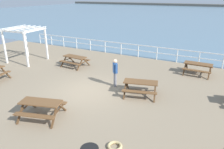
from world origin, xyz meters
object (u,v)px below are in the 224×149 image
object	(u,v)px
picnic_table_near_left	(75,59)
picnic_table_corner	(41,105)
picnic_table_far_left	(141,85)
visitor	(115,71)
lattice_pergola	(25,37)
picnic_table_seaward	(198,66)

from	to	relation	value
picnic_table_near_left	picnic_table_corner	world-z (taller)	same
picnic_table_near_left	picnic_table_corner	xyz separation A→B (m)	(3.02, -6.41, 0.00)
picnic_table_far_left	picnic_table_near_left	bearing A→B (deg)	144.63
picnic_table_near_left	visitor	xyz separation A→B (m)	(4.34, -1.87, 0.36)
picnic_table_corner	lattice_pergola	world-z (taller)	lattice_pergola
picnic_table_near_left	lattice_pergola	size ratio (longest dim) A/B	0.70
visitor	picnic_table_corner	bearing A→B (deg)	34.47
picnic_table_seaward	picnic_table_corner	bearing A→B (deg)	-119.71
picnic_table_near_left	visitor	distance (m)	4.74
picnic_table_seaward	visitor	bearing A→B (deg)	-131.44
picnic_table_corner	lattice_pergola	size ratio (longest dim) A/B	0.80
visitor	picnic_table_far_left	bearing A→B (deg)	127.77
picnic_table_far_left	picnic_table_seaward	xyz separation A→B (m)	(2.31, 4.78, 0.00)
picnic_table_corner	visitor	distance (m)	4.74
picnic_table_far_left	picnic_table_corner	bearing A→B (deg)	-141.25
picnic_table_near_left	picnic_table_seaward	distance (m)	8.76
picnic_table_seaward	picnic_table_far_left	bearing A→B (deg)	-114.56
picnic_table_seaward	picnic_table_corner	distance (m)	10.41
picnic_table_far_left	picnic_table_corner	distance (m)	5.15
picnic_table_near_left	picnic_table_seaward	world-z (taller)	same
visitor	lattice_pergola	distance (m)	8.70
picnic_table_seaward	picnic_table_corner	world-z (taller)	same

